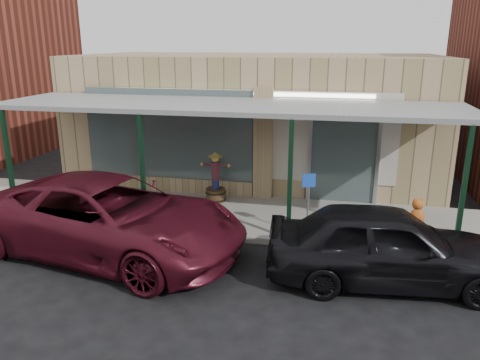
% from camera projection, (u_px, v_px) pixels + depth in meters
% --- Properties ---
extents(ground, '(120.00, 120.00, 0.00)m').
position_uv_depth(ground, '(188.00, 279.00, 9.47)').
color(ground, black).
rests_on(ground, ground).
extents(sidewalk, '(40.00, 3.20, 0.15)m').
position_uv_depth(sidewalk, '(228.00, 214.00, 12.83)').
color(sidewalk, gray).
rests_on(sidewalk, ground).
extents(storefront, '(12.00, 6.25, 4.20)m').
position_uv_depth(storefront, '(258.00, 116.00, 16.53)').
color(storefront, tan).
rests_on(storefront, ground).
extents(awning, '(12.00, 3.00, 3.04)m').
position_uv_depth(awning, '(227.00, 107.00, 11.96)').
color(awning, slate).
rests_on(awning, ground).
extents(block_buildings_near, '(61.00, 8.00, 8.00)m').
position_uv_depth(block_buildings_near, '(319.00, 67.00, 16.63)').
color(block_buildings_near, maroon).
rests_on(block_buildings_near, ground).
extents(barrel_scarecrow, '(0.89, 0.68, 1.47)m').
position_uv_depth(barrel_scarecrow, '(216.00, 185.00, 13.52)').
color(barrel_scarecrow, '#4F381F').
rests_on(barrel_scarecrow, sidewalk).
extents(barrel_pumpkin, '(0.71, 0.71, 0.65)m').
position_uv_depth(barrel_pumpkin, '(109.00, 192.00, 13.71)').
color(barrel_pumpkin, '#4F381F').
rests_on(barrel_pumpkin, sidewalk).
extents(handicap_sign, '(0.31, 0.13, 1.54)m').
position_uv_depth(handicap_sign, '(308.00, 196.00, 10.96)').
color(handicap_sign, gray).
rests_on(handicap_sign, sidewalk).
extents(parked_sedan, '(4.84, 2.31, 1.60)m').
position_uv_depth(parked_sedan, '(387.00, 245.00, 9.16)').
color(parked_sedan, black).
rests_on(parked_sedan, ground).
extents(car_maroon, '(6.67, 4.02, 1.73)m').
position_uv_depth(car_maroon, '(109.00, 217.00, 10.42)').
color(car_maroon, '#4C0F1D').
rests_on(car_maroon, ground).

